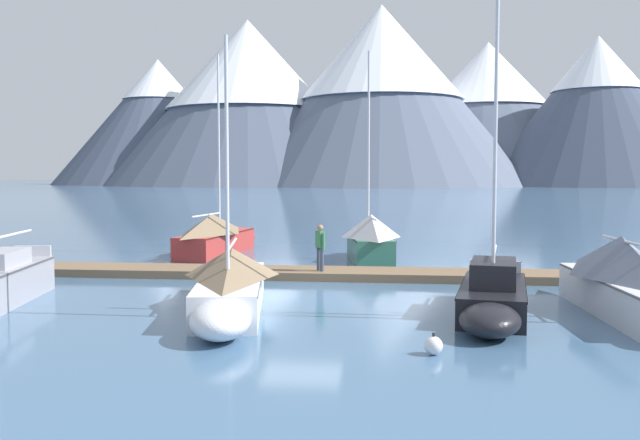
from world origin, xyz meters
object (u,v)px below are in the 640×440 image
object	(u,v)px
sailboat_mid_dock_port	(218,235)
sailboat_end_of_dock	(627,279)
sailboat_far_berth	(369,238)
sailboat_mid_dock_starboard	(230,283)
sailboat_outer_slip	(493,297)
person_on_dock	(320,245)
mooring_buoy_channel_marker	(433,346)

from	to	relation	value
sailboat_mid_dock_port	sailboat_end_of_dock	distance (m)	19.50
sailboat_far_berth	sailboat_mid_dock_starboard	bearing A→B (deg)	-107.03
sailboat_mid_dock_port	sailboat_mid_dock_starboard	world-z (taller)	sailboat_mid_dock_port
sailboat_outer_slip	sailboat_mid_dock_starboard	bearing A→B (deg)	179.36
sailboat_mid_dock_starboard	sailboat_end_of_dock	size ratio (longest dim) A/B	0.89
sailboat_far_berth	sailboat_end_of_dock	distance (m)	13.32
person_on_dock	sailboat_mid_dock_starboard	bearing A→B (deg)	-107.09
sailboat_far_berth	person_on_dock	distance (m)	5.66
sailboat_far_berth	sailboat_outer_slip	xyz separation A→B (m)	(3.60, -11.71, -0.43)
sailboat_far_berth	sailboat_outer_slip	world-z (taller)	sailboat_far_berth
sailboat_mid_dock_port	sailboat_far_berth	world-z (taller)	sailboat_mid_dock_port
sailboat_outer_slip	sailboat_end_of_dock	size ratio (longest dim) A/B	1.01
sailboat_far_berth	sailboat_outer_slip	distance (m)	12.26
sailboat_end_of_dock	mooring_buoy_channel_marker	xyz separation A→B (m)	(-5.46, -4.52, -0.82)
sailboat_mid_dock_port	mooring_buoy_channel_marker	size ratio (longest dim) A/B	19.72
sailboat_end_of_dock	person_on_dock	world-z (taller)	sailboat_end_of_dock
person_on_dock	mooring_buoy_channel_marker	xyz separation A→B (m)	(3.42, -10.29, -1.06)
sailboat_mid_dock_port	sailboat_far_berth	distance (m)	7.51
sailboat_outer_slip	sailboat_end_of_dock	world-z (taller)	sailboat_outer_slip
sailboat_mid_dock_port	sailboat_outer_slip	bearing A→B (deg)	-51.28
sailboat_mid_dock_port	sailboat_end_of_dock	world-z (taller)	sailboat_mid_dock_port
sailboat_mid_dock_port	sailboat_outer_slip	xyz separation A→B (m)	(10.87, -13.56, -0.36)
sailboat_mid_dock_starboard	person_on_dock	world-z (taller)	sailboat_mid_dock_starboard
sailboat_end_of_dock	sailboat_mid_dock_starboard	bearing A→B (deg)	-177.61
sailboat_outer_slip	person_on_dock	xyz separation A→B (m)	(-5.25, 6.30, 0.69)
sailboat_mid_dock_starboard	mooring_buoy_channel_marker	xyz separation A→B (m)	(5.33, -4.07, -0.60)
sailboat_outer_slip	sailboat_far_berth	bearing A→B (deg)	107.06
sailboat_mid_dock_port	person_on_dock	xyz separation A→B (m)	(5.63, -7.26, 0.33)
sailboat_end_of_dock	mooring_buoy_channel_marker	world-z (taller)	sailboat_end_of_dock
sailboat_far_berth	person_on_dock	xyz separation A→B (m)	(-1.65, -5.41, 0.26)
sailboat_mid_dock_starboard	sailboat_outer_slip	distance (m)	7.16
sailboat_outer_slip	mooring_buoy_channel_marker	bearing A→B (deg)	-114.58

